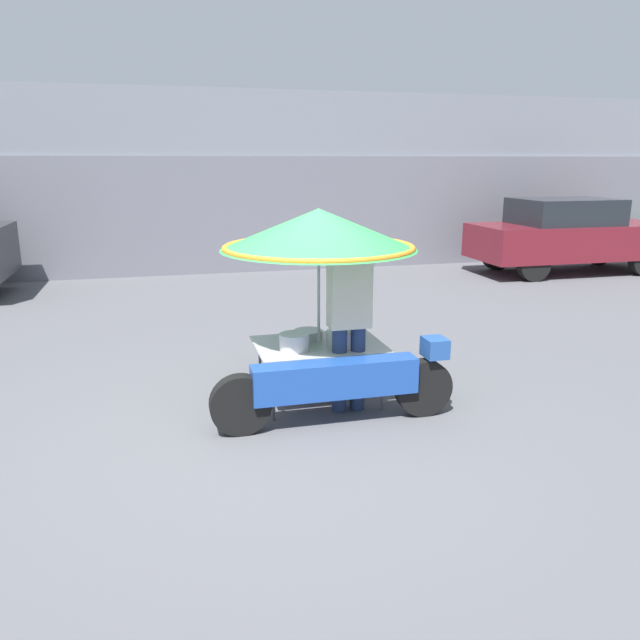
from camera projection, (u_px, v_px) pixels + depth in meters
ground_plane at (292, 427)px, 5.56m from camera, size 36.00×36.00×0.00m
shopfront_building at (205, 182)px, 13.63m from camera, size 28.00×2.06×3.72m
vendor_motorcycle_cart at (321, 255)px, 5.78m from camera, size 2.23×1.85×1.88m
vendor_person at (349, 315)px, 5.73m from camera, size 0.38×0.22×1.66m
parked_car at (569, 235)px, 13.06m from camera, size 4.15×1.66×1.55m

